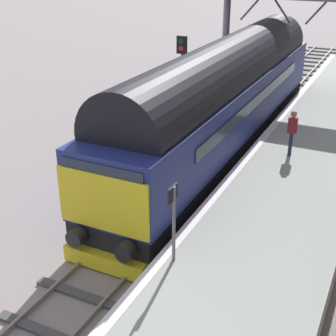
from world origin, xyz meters
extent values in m
plane|color=gray|center=(0.00, 0.00, 0.00)|extent=(140.00, 140.00, 0.00)
cube|color=gray|center=(-0.72, 0.00, 0.07)|extent=(0.07, 60.00, 0.15)
cube|color=gray|center=(0.72, 0.00, 0.07)|extent=(0.07, 60.00, 0.15)
cube|color=#454443|center=(0.00, -6.98, 0.04)|extent=(2.50, 0.26, 0.09)
cube|color=#454443|center=(0.00, -5.58, 0.04)|extent=(2.50, 0.26, 0.09)
cube|color=#454443|center=(0.00, -4.19, 0.04)|extent=(2.50, 0.26, 0.09)
cube|color=#454443|center=(0.00, -2.79, 0.04)|extent=(2.50, 0.26, 0.09)
cube|color=#454443|center=(0.00, -1.40, 0.04)|extent=(2.50, 0.26, 0.09)
cube|color=#454443|center=(0.00, 0.00, 0.04)|extent=(2.50, 0.26, 0.09)
cube|color=#454443|center=(0.00, 1.40, 0.04)|extent=(2.50, 0.26, 0.09)
cube|color=#454443|center=(0.00, 2.79, 0.04)|extent=(2.50, 0.26, 0.09)
cube|color=#454443|center=(0.00, 4.19, 0.04)|extent=(2.50, 0.26, 0.09)
cube|color=#454443|center=(0.00, 5.58, 0.04)|extent=(2.50, 0.26, 0.09)
cube|color=#454443|center=(0.00, 6.98, 0.04)|extent=(2.50, 0.26, 0.09)
cube|color=#454443|center=(0.00, 8.37, 0.04)|extent=(2.50, 0.26, 0.09)
cube|color=#454443|center=(0.00, 9.77, 0.04)|extent=(2.50, 0.26, 0.09)
cube|color=#454443|center=(0.00, 11.16, 0.04)|extent=(2.50, 0.26, 0.09)
cube|color=#454443|center=(0.00, 12.56, 0.04)|extent=(2.50, 0.26, 0.09)
cube|color=#454443|center=(0.00, 13.95, 0.04)|extent=(2.50, 0.26, 0.09)
cube|color=#454443|center=(0.00, 15.35, 0.04)|extent=(2.50, 0.26, 0.09)
cube|color=#454443|center=(0.00, 16.74, 0.04)|extent=(2.50, 0.26, 0.09)
cube|color=#454443|center=(0.00, 18.14, 0.04)|extent=(2.50, 0.26, 0.09)
cube|color=#454443|center=(0.00, 19.53, 0.04)|extent=(2.50, 0.26, 0.09)
cube|color=#454443|center=(0.00, 20.93, 0.04)|extent=(2.50, 0.26, 0.09)
cube|color=#454443|center=(0.00, 22.33, 0.04)|extent=(2.50, 0.26, 0.09)
cube|color=#454443|center=(0.00, 23.72, 0.04)|extent=(2.50, 0.26, 0.09)
cube|color=#454443|center=(0.00, 25.12, 0.04)|extent=(2.50, 0.26, 0.09)
cube|color=#454443|center=(0.00, 26.51, 0.04)|extent=(2.50, 0.26, 0.09)
cube|color=#454443|center=(0.00, 27.91, 0.04)|extent=(2.50, 0.26, 0.09)
cube|color=#454443|center=(0.00, 29.30, 0.04)|extent=(2.50, 0.26, 0.09)
cube|color=#979D92|center=(3.60, 0.00, 0.50)|extent=(4.00, 44.00, 1.00)
cube|color=white|center=(1.75, 0.00, 1.00)|extent=(0.30, 44.00, 0.01)
cube|color=black|center=(0.00, 4.64, 0.82)|extent=(2.56, 17.90, 0.60)
cube|color=navy|center=(0.00, 4.64, 2.17)|extent=(2.70, 17.90, 2.10)
cylinder|color=black|center=(0.00, 4.64, 3.40)|extent=(2.56, 16.46, 2.57)
cube|color=yellow|center=(0.00, -4.35, 2.02)|extent=(2.65, 0.08, 1.58)
cube|color=#232D3D|center=(0.00, -4.33, 2.75)|extent=(2.38, 0.04, 0.64)
cube|color=#232D3D|center=(1.37, 4.64, 2.47)|extent=(0.04, 12.53, 0.44)
cylinder|color=black|center=(-0.75, -4.56, 0.92)|extent=(0.48, 0.35, 0.48)
cylinder|color=black|center=(0.75, -4.56, 0.92)|extent=(0.48, 0.35, 0.48)
cube|color=yellow|center=(0.00, -4.41, 0.29)|extent=(2.43, 0.36, 0.47)
cylinder|color=black|center=(0.00, -2.72, 0.52)|extent=(1.64, 1.04, 1.04)
cylinder|color=black|center=(0.00, -1.62, 0.52)|extent=(1.64, 1.04, 1.04)
cylinder|color=black|center=(0.00, -0.52, 0.52)|extent=(1.64, 1.04, 1.04)
cylinder|color=black|center=(0.00, 9.80, 0.52)|extent=(1.64, 1.04, 1.04)
cylinder|color=black|center=(0.00, 10.90, 0.52)|extent=(1.64, 1.04, 1.04)
cylinder|color=black|center=(0.00, 12.00, 0.52)|extent=(1.64, 1.04, 1.04)
cylinder|color=gray|center=(-2.00, 4.86, 2.30)|extent=(0.14, 0.14, 4.61)
cube|color=black|center=(-2.00, 4.80, 4.25)|extent=(0.44, 0.10, 0.71)
cylinder|color=#0A3E13|center=(-2.00, 4.74, 4.41)|extent=(0.20, 0.06, 0.20)
cylinder|color=red|center=(-2.00, 4.74, 4.13)|extent=(0.20, 0.06, 0.20)
cylinder|color=slate|center=(2.04, -4.46, 2.00)|extent=(0.08, 0.08, 1.98)
cube|color=black|center=(2.01, -4.46, 2.81)|extent=(0.05, 0.44, 0.36)
cube|color=white|center=(1.98, -4.46, 2.81)|extent=(0.01, 0.20, 0.24)
cylinder|color=#242437|center=(3.07, 3.13, 1.43)|extent=(0.13, 0.13, 0.84)
cylinder|color=#242437|center=(3.04, 3.33, 1.43)|extent=(0.13, 0.13, 0.84)
cylinder|color=maroon|center=(3.05, 3.23, 2.13)|extent=(0.39, 0.39, 0.56)
sphere|color=#916F54|center=(3.05, 3.23, 2.54)|extent=(0.22, 0.22, 0.22)
cylinder|color=maroon|center=(3.09, 3.03, 2.13)|extent=(0.09, 0.09, 0.52)
cylinder|color=maroon|center=(3.02, 3.44, 2.13)|extent=(0.09, 0.09, 0.52)
cylinder|color=slate|center=(-2.40, 11.23, 2.81)|extent=(0.36, 0.36, 5.62)
cylinder|color=slate|center=(-1.19, 11.23, 5.02)|extent=(0.98, 0.10, 1.13)
cylinder|color=slate|center=(0.43, 11.23, 5.02)|extent=(0.96, 0.10, 1.15)
cylinder|color=slate|center=(2.05, 11.23, 5.02)|extent=(0.95, 0.10, 1.16)
camera|label=1|loc=(6.10, -13.11, 7.89)|focal=51.25mm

